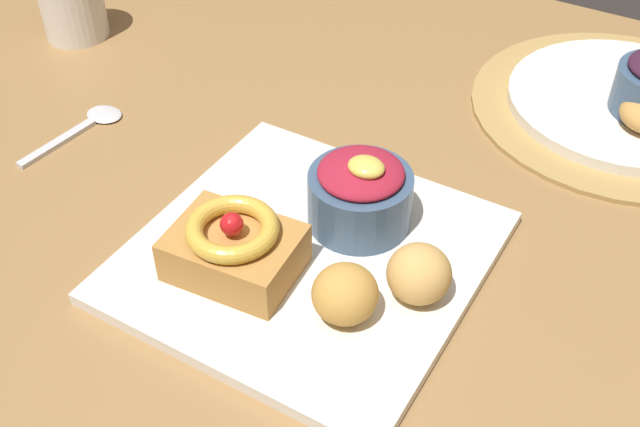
# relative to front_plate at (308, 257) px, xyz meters

# --- Properties ---
(dining_table) EXTENTS (1.53, 1.03, 0.73)m
(dining_table) POSITION_rel_front_plate_xyz_m (-0.00, 0.07, -0.09)
(dining_table) COLOR olive
(dining_table) RESTS_ON ground_plane
(woven_placemat) EXTENTS (0.33, 0.33, 0.00)m
(woven_placemat) POSITION_rel_front_plate_xyz_m (0.17, 0.37, -0.00)
(woven_placemat) COLOR #AD894C
(woven_placemat) RESTS_ON dining_table
(front_plate) EXTENTS (0.28, 0.28, 0.01)m
(front_plate) POSITION_rel_front_plate_xyz_m (0.00, 0.00, 0.00)
(front_plate) COLOR white
(front_plate) RESTS_ON dining_table
(cake_slice) EXTENTS (0.11, 0.09, 0.06)m
(cake_slice) POSITION_rel_front_plate_xyz_m (-0.04, -0.05, 0.03)
(cake_slice) COLOR #B77F3D
(cake_slice) RESTS_ON front_plate
(berry_ramekin) EXTENTS (0.09, 0.09, 0.07)m
(berry_ramekin) POSITION_rel_front_plate_xyz_m (0.02, 0.06, 0.04)
(berry_ramekin) COLOR #3D5675
(berry_ramekin) RESTS_ON front_plate
(fritter_front) EXTENTS (0.05, 0.05, 0.05)m
(fritter_front) POSITION_rel_front_plate_xyz_m (0.06, -0.05, 0.03)
(fritter_front) COLOR gold
(fritter_front) RESTS_ON front_plate
(fritter_middle) EXTENTS (0.05, 0.05, 0.05)m
(fritter_middle) POSITION_rel_front_plate_xyz_m (0.10, 0.00, 0.03)
(fritter_middle) COLOR tan
(fritter_middle) RESTS_ON front_plate
(back_plate) EXTENTS (0.25, 0.25, 0.01)m
(back_plate) POSITION_rel_front_plate_xyz_m (0.17, 0.37, 0.01)
(back_plate) COLOR white
(back_plate) RESTS_ON woven_placemat
(spoon) EXTENTS (0.04, 0.13, 0.00)m
(spoon) POSITION_rel_front_plate_xyz_m (-0.30, 0.05, -0.00)
(spoon) COLOR silver
(spoon) RESTS_ON dining_table
(coffee_mug) EXTENTS (0.08, 0.08, 0.09)m
(coffee_mug) POSITION_rel_front_plate_xyz_m (-0.45, 0.20, 0.04)
(coffee_mug) COLOR silver
(coffee_mug) RESTS_ON dining_table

